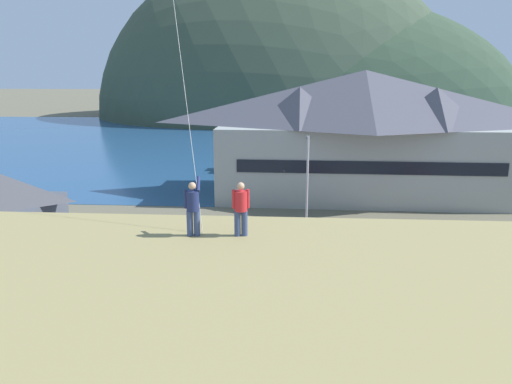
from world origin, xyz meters
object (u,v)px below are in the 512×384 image
at_px(storage_shed_near_lot, 1,212).
at_px(parked_car_back_row_right, 475,240).
at_px(parking_light_pole, 307,179).
at_px(person_companion, 241,207).
at_px(storage_shed_waterside, 277,171).
at_px(wharf_dock, 259,164).
at_px(person_kite_flyer, 193,207).
at_px(harbor_lodge, 363,131).
at_px(parked_car_front_row_silver, 349,285).
at_px(parked_car_corner_spot, 323,239).
at_px(parked_car_mid_row_center, 486,284).
at_px(parked_car_mid_row_near, 65,280).
at_px(moored_boat_wharfside, 231,163).
at_px(parked_car_lone_by_shed, 96,238).

xyz_separation_m(storage_shed_near_lot, parked_car_back_row_right, (30.71, 1.49, -1.74)).
bearing_deg(parking_light_pole, person_companion, -98.05).
height_order(storage_shed_near_lot, parking_light_pole, parking_light_pole).
relative_size(storage_shed_waterside, person_companion, 3.81).
height_order(wharf_dock, parking_light_pole, parking_light_pole).
xyz_separation_m(wharf_dock, person_kite_flyer, (0.79, -46.09, 7.18)).
height_order(harbor_lodge, parked_car_front_row_silver, harbor_lodge).
xyz_separation_m(parked_car_back_row_right, parked_car_corner_spot, (-9.78, -0.41, 0.00)).
bearing_deg(parked_car_mid_row_center, parked_car_mid_row_near, -177.58).
relative_size(parked_car_front_row_silver, parking_light_pole, 0.60).
xyz_separation_m(storage_shed_near_lot, person_companion, (17.16, -14.94, 4.72)).
relative_size(parked_car_front_row_silver, parked_car_back_row_right, 0.98).
height_order(moored_boat_wharfside, parked_car_corner_spot, moored_boat_wharfside).
height_order(parked_car_front_row_silver, person_companion, person_companion).
distance_m(storage_shed_waterside, person_companion, 30.79).
xyz_separation_m(storage_shed_near_lot, parked_car_front_row_silver, (21.77, -6.13, -1.74)).
height_order(parked_car_corner_spot, person_companion, person_companion).
xyz_separation_m(storage_shed_waterside, parked_car_lone_by_shed, (-11.42, -15.23, -1.58)).
bearing_deg(parked_car_back_row_right, person_kite_flyer, -132.33).
xyz_separation_m(storage_shed_waterside, parking_light_pole, (2.41, -10.79, 1.57)).
bearing_deg(moored_boat_wharfside, parked_car_mid_row_center, -63.73).
relative_size(harbor_lodge, parked_car_mid_row_center, 6.55).
height_order(storage_shed_near_lot, wharf_dock, storage_shed_near_lot).
distance_m(wharf_dock, parked_car_corner_spot, 30.60).
bearing_deg(storage_shed_near_lot, harbor_lodge, 34.02).
relative_size(wharf_dock, parked_car_corner_spot, 3.37).
distance_m(storage_shed_waterside, parked_car_mid_row_center, 23.89).
bearing_deg(parking_light_pole, parked_car_back_row_right, -16.42).
xyz_separation_m(harbor_lodge, storage_shed_waterside, (-7.95, -1.74, -3.61)).
relative_size(moored_boat_wharfside, parked_car_corner_spot, 1.51).
xyz_separation_m(moored_boat_wharfside, parked_car_mid_row_center, (17.27, -34.98, 0.34)).
bearing_deg(parked_car_back_row_right, storage_shed_waterside, 133.34).
xyz_separation_m(harbor_lodge, parked_car_corner_spot, (-4.56, -16.12, -5.19)).
relative_size(storage_shed_near_lot, parked_car_corner_spot, 1.70).
bearing_deg(wharf_dock, parking_light_pole, -79.12).
height_order(harbor_lodge, parked_car_corner_spot, harbor_lodge).
bearing_deg(person_companion, parked_car_back_row_right, 50.52).
relative_size(storage_shed_near_lot, storage_shed_waterside, 1.11).
bearing_deg(person_kite_flyer, parked_car_mid_row_center, 35.82).
bearing_deg(storage_shed_waterside, parked_car_mid_row_center, -61.83).
height_order(parked_car_mid_row_near, person_companion, person_companion).
height_order(harbor_lodge, storage_shed_waterside, harbor_lodge).
distance_m(harbor_lodge, wharf_dock, 18.43).
distance_m(storage_shed_near_lot, wharf_dock, 34.52).
relative_size(harbor_lodge, parking_light_pole, 3.95).
bearing_deg(parked_car_lone_by_shed, parked_car_front_row_silver, -22.11).
xyz_separation_m(parked_car_lone_by_shed, person_kite_flyer, (9.54, -15.26, 6.47)).
relative_size(parking_light_pole, person_companion, 4.11).
relative_size(wharf_dock, moored_boat_wharfside, 2.23).
height_order(parked_car_lone_by_shed, person_companion, person_companion).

